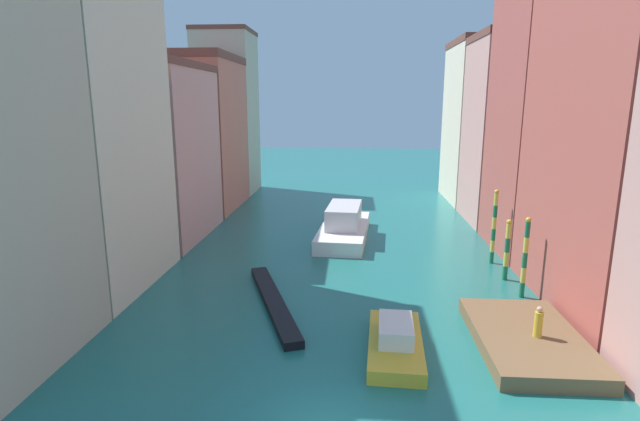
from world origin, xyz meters
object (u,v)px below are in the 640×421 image
(mooring_pole_0, at_px, (525,257))
(gondola_black, at_px, (273,302))
(mooring_pole_2, at_px, (494,226))
(motorboat_0, at_px, (395,341))
(waterfront_dock, at_px, (527,339))
(person_on_dock, at_px, (538,323))
(mooring_pole_1, at_px, (507,249))
(vaporetto_white, at_px, (344,226))

(mooring_pole_0, distance_m, gondola_black, 13.90)
(mooring_pole_2, xyz_separation_m, motorboat_0, (-7.42, -12.44, -2.08))
(waterfront_dock, distance_m, motorboat_0, 5.93)
(person_on_dock, xyz_separation_m, motorboat_0, (-6.13, -0.47, -0.82))
(mooring_pole_1, relative_size, motorboat_0, 0.65)
(waterfront_dock, xyz_separation_m, person_on_dock, (0.26, -0.36, 0.97))
(mooring_pole_1, bearing_deg, waterfront_dock, -100.07)
(waterfront_dock, distance_m, gondola_black, 12.50)
(person_on_dock, bearing_deg, mooring_pole_2, 83.87)
(motorboat_0, bearing_deg, mooring_pole_2, 59.19)
(vaporetto_white, bearing_deg, person_on_dock, -63.30)
(motorboat_0, bearing_deg, mooring_pole_0, 41.19)
(vaporetto_white, bearing_deg, waterfront_dock, -63.51)
(person_on_dock, bearing_deg, waterfront_dock, 125.85)
(person_on_dock, bearing_deg, mooring_pole_1, 82.00)
(mooring_pole_1, xyz_separation_m, vaporetto_white, (-10.00, 8.63, -0.94))
(mooring_pole_2, height_order, vaporetto_white, mooring_pole_2)
(mooring_pole_0, height_order, mooring_pole_1, mooring_pole_0)
(gondola_black, bearing_deg, person_on_dock, -18.10)
(mooring_pole_0, xyz_separation_m, gondola_black, (-13.58, -2.09, -2.12))
(mooring_pole_2, bearing_deg, vaporetto_white, 151.49)
(person_on_dock, bearing_deg, mooring_pole_0, 77.42)
(person_on_dock, xyz_separation_m, gondola_black, (-12.22, 3.99, -1.09))
(vaporetto_white, height_order, gondola_black, vaporetto_white)
(mooring_pole_0, bearing_deg, person_on_dock, -102.58)
(waterfront_dock, xyz_separation_m, vaporetto_white, (-8.50, 17.07, 0.68))
(vaporetto_white, bearing_deg, motorboat_0, -81.63)
(mooring_pole_1, xyz_separation_m, motorboat_0, (-7.37, -9.28, -1.46))
(motorboat_0, bearing_deg, waterfront_dock, 8.09)
(gondola_black, bearing_deg, waterfront_dock, -16.89)
(vaporetto_white, bearing_deg, mooring_pole_0, -48.25)
(vaporetto_white, bearing_deg, mooring_pole_2, -28.51)
(motorboat_0, bearing_deg, mooring_pole_1, 51.53)
(person_on_dock, distance_m, vaporetto_white, 19.51)
(gondola_black, bearing_deg, mooring_pole_2, 30.56)
(person_on_dock, height_order, mooring_pole_2, mooring_pole_2)
(mooring_pole_1, xyz_separation_m, mooring_pole_2, (0.05, 3.17, 0.62))
(mooring_pole_2, distance_m, gondola_black, 15.86)
(mooring_pole_1, height_order, mooring_pole_2, mooring_pole_2)
(vaporetto_white, height_order, motorboat_0, vaporetto_white)
(mooring_pole_0, bearing_deg, mooring_pole_2, 90.71)
(person_on_dock, relative_size, vaporetto_white, 0.13)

